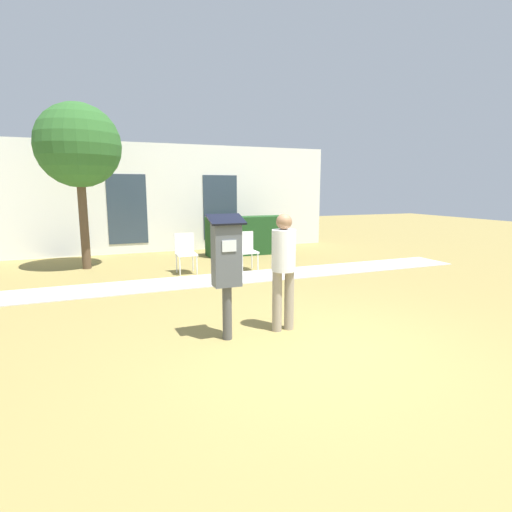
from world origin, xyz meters
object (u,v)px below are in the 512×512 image
object	(u,v)px
parking_meter	(227,261)
outdoor_chair_middle	(246,248)
outdoor_chair_left	(185,250)
person_standing	(284,263)

from	to	relation	value
parking_meter	outdoor_chair_middle	bearing A→B (deg)	66.49
parking_meter	outdoor_chair_middle	size ratio (longest dim) A/B	1.77
parking_meter	outdoor_chair_left	size ratio (longest dim) A/B	1.77
outdoor_chair_left	person_standing	bearing A→B (deg)	-107.70
parking_meter	outdoor_chair_middle	world-z (taller)	parking_meter
outdoor_chair_left	outdoor_chair_middle	distance (m)	1.40
parking_meter	person_standing	bearing A→B (deg)	2.87
person_standing	parking_meter	bearing A→B (deg)	162.90
parking_meter	outdoor_chair_middle	xyz separation A→B (m)	(1.75, 4.02, -0.49)
person_standing	outdoor_chair_middle	world-z (taller)	person_standing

